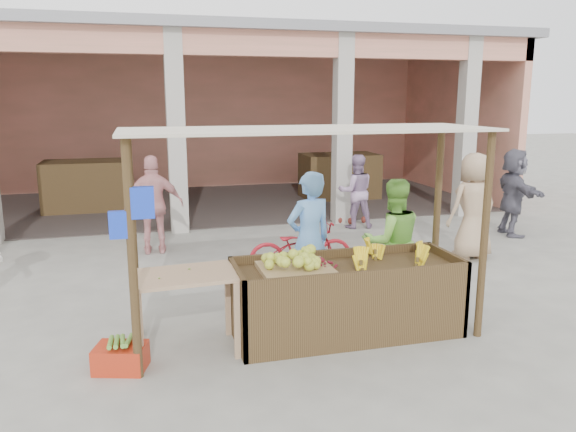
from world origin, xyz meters
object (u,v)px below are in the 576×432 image
object	(u,v)px
vendor_green	(392,239)
red_crate	(121,358)
side_table	(186,286)
motorcycle	(301,247)
fruit_stall	(347,301)
vendor_blue	(309,235)

from	to	relation	value
vendor_green	red_crate	bearing A→B (deg)	22.41
side_table	motorcycle	bearing A→B (deg)	44.83
fruit_stall	motorcycle	size ratio (longest dim) A/B	1.53
vendor_green	side_table	bearing A→B (deg)	21.34
vendor_green	motorcycle	size ratio (longest dim) A/B	1.04
side_table	red_crate	world-z (taller)	side_table
vendor_blue	vendor_green	xyz separation A→B (m)	(1.09, -0.18, -0.07)
fruit_stall	red_crate	world-z (taller)	fruit_stall
side_table	motorcycle	xyz separation A→B (m)	(1.93, 2.25, -0.29)
side_table	red_crate	xyz separation A→B (m)	(-0.69, -0.27, -0.61)
red_crate	motorcycle	size ratio (longest dim) A/B	0.29
fruit_stall	vendor_green	xyz separation A→B (m)	(0.93, 0.80, 0.49)
fruit_stall	vendor_green	distance (m)	1.32
vendor_blue	motorcycle	size ratio (longest dim) A/B	1.12
fruit_stall	vendor_green	bearing A→B (deg)	40.70
red_crate	vendor_green	xyz separation A→B (m)	(3.46, 1.06, 0.76)
red_crate	vendor_green	world-z (taller)	vendor_green
vendor_blue	red_crate	bearing A→B (deg)	12.33
fruit_stall	vendor_blue	size ratio (longest dim) A/B	1.36
side_table	motorcycle	world-z (taller)	motorcycle
red_crate	motorcycle	bearing A→B (deg)	60.58
fruit_stall	motorcycle	xyz separation A→B (m)	(0.10, 2.26, 0.04)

